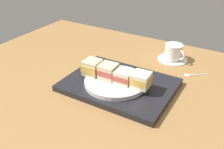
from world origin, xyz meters
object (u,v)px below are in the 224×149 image
Objects in this scene: sandwich_farmost at (141,80)px; sandwich_plate at (116,82)px; sandwich_nearmost at (92,67)px; sandwich_inner_far at (124,76)px; sandwich_inner_near at (108,71)px; coffee_cup at (173,53)px; teaspoon at (191,74)px.

sandwich_plate is at bearing -176.54° from sandwich_farmost.
sandwich_inner_far is (13.18, 0.80, -0.48)cm from sandwich_nearmost.
sandwich_inner_near is 0.48× the size of coffee_cup.
sandwich_inner_far reaches higher than sandwich_plate.
sandwich_nearmost is at bearing -176.54° from sandwich_plate.
sandwich_nearmost reaches higher than sandwich_inner_near.
sandwich_nearmost is 19.81cm from sandwich_farmost.
sandwich_plate is 1.72× the size of coffee_cup.
sandwich_farmost reaches higher than sandwich_inner_far.
sandwich_plate is 10.57cm from sandwich_nearmost.
coffee_cup is (0.63, 33.95, -3.14)cm from sandwich_farmost.
sandwich_plate is 4.89cm from sandwich_inner_near.
sandwich_plate is 36.12cm from coffee_cup.
sandwich_farmost is (19.78, 1.20, -0.22)cm from sandwich_nearmost.
teaspoon is at bearing 48.71° from sandwich_plate.
sandwich_nearmost is 0.51× the size of coffee_cup.
sandwich_inner_near is 35.79cm from teaspoon.
teaspoon is (24.96, 24.87, -6.27)cm from sandwich_inner_near.
sandwich_plate is 32.95cm from teaspoon.
coffee_cup reaches higher than teaspoon.
coffee_cup is (20.41, 35.15, -3.36)cm from sandwich_nearmost.
coffee_cup is (10.52, 34.55, 0.31)cm from sandwich_plate.
sandwich_nearmost is 1.05× the size of sandwich_inner_near.
sandwich_inner_far is (3.30, 0.20, 3.19)cm from sandwich_plate.
sandwich_plate is 3.55× the size of sandwich_inner_near.
sandwich_inner_far is 35.22cm from coffee_cup.
sandwich_inner_far is at bearing 3.46° from sandwich_inner_near.
sandwich_inner_near reaches higher than sandwich_plate.
sandwich_inner_near is 13.21cm from sandwich_farmost.
sandwich_nearmost reaches higher than sandwich_farmost.
teaspoon is (21.67, 24.68, -2.66)cm from sandwich_plate.
sandwich_plate is 3.37× the size of sandwich_nearmost.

